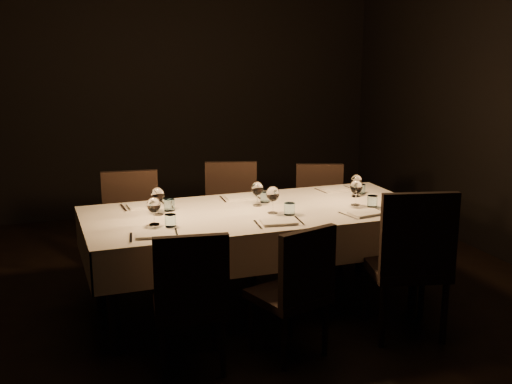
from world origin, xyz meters
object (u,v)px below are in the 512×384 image
object	(u,v)px
chair_near_right	(410,258)
chair_far_right	(320,209)
chair_far_center	(231,212)
dining_table	(256,220)
chair_far_left	(132,225)
chair_near_center	(297,286)
chair_near_left	(191,295)

from	to	relation	value
chair_near_right	chair_far_right	xyz separation A→B (m)	(0.10, 1.61, -0.08)
chair_far_center	dining_table	bearing A→B (deg)	-78.00
chair_far_left	chair_far_center	bearing A→B (deg)	14.24
chair_near_center	chair_far_center	size ratio (longest dim) A/B	0.93
chair_near_left	chair_far_left	xyz separation A→B (m)	(-0.10, 1.55, 0.02)
dining_table	chair_far_center	distance (m)	0.87
chair_near_left	chair_far_right	world-z (taller)	chair_near_left
chair_near_left	chair_near_right	world-z (taller)	chair_near_right
chair_near_center	chair_far_left	world-z (taller)	chair_far_left
chair_far_right	chair_near_right	bearing A→B (deg)	-72.64
chair_near_right	chair_far_center	size ratio (longest dim) A/B	1.11
chair_near_center	chair_far_left	size ratio (longest dim) A/B	0.93
chair_far_left	chair_far_center	xyz separation A→B (m)	(0.89, 0.11, -0.00)
dining_table	chair_near_right	xyz separation A→B (m)	(0.79, -0.84, -0.12)
chair_near_center	chair_near_right	size ratio (longest dim) A/B	0.84
chair_near_left	chair_far_right	size ratio (longest dim) A/B	1.02
chair_near_center	chair_far_right	distance (m)	1.87
chair_near_right	chair_far_left	size ratio (longest dim) A/B	1.11
chair_near_center	chair_near_right	distance (m)	0.83
chair_far_left	chair_far_right	size ratio (longest dim) A/B	1.06
chair_near_center	chair_near_right	bearing A→B (deg)	163.59
chair_near_center	chair_far_right	world-z (taller)	chair_far_right
chair_near_right	chair_far_left	distance (m)	2.26
chair_far_right	chair_far_left	bearing A→B (deg)	-158.35
chair_far_right	chair_near_left	bearing A→B (deg)	-114.57
chair_near_center	dining_table	bearing A→B (deg)	-109.43
chair_near_left	chair_near_center	distance (m)	0.67
chair_far_center	chair_near_center	bearing A→B (deg)	-76.64
chair_near_center	chair_far_center	distance (m)	1.71
dining_table	chair_near_center	distance (m)	0.88
chair_near_right	chair_far_right	size ratio (longest dim) A/B	1.18
dining_table	chair_near_center	bearing A→B (deg)	-92.36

